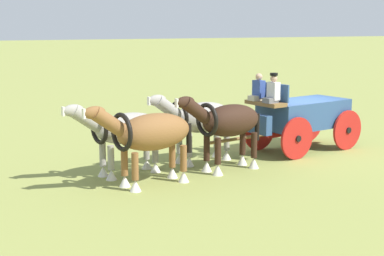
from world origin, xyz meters
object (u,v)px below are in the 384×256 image
(draft_horse_rear_near, at_px, (227,123))
(draft_horse_rear_off, at_px, (200,119))
(draft_horse_lead_off, at_px, (124,130))
(show_wagon, at_px, (300,115))
(draft_horse_lead_near, at_px, (150,134))

(draft_horse_rear_near, relative_size, draft_horse_rear_off, 0.97)
(draft_horse_rear_near, distance_m, draft_horse_lead_off, 2.92)
(show_wagon, distance_m, draft_horse_lead_near, 6.27)
(show_wagon, xyz_separation_m, draft_horse_lead_near, (5.82, 2.34, 0.18))
(draft_horse_rear_off, height_order, draft_horse_lead_near, draft_horse_lead_near)
(draft_horse_lead_near, height_order, draft_horse_lead_off, draft_horse_lead_near)
(draft_horse_rear_near, distance_m, draft_horse_rear_off, 1.30)
(draft_horse_rear_near, height_order, draft_horse_lead_near, draft_horse_rear_near)
(draft_horse_rear_near, relative_size, draft_horse_lead_near, 0.94)
(show_wagon, relative_size, draft_horse_rear_near, 2.04)
(show_wagon, bearing_deg, draft_horse_rear_off, 5.84)
(draft_horse_rear_off, bearing_deg, draft_horse_rear_near, 105.99)
(draft_horse_rear_near, height_order, draft_horse_lead_off, draft_horse_rear_near)
(show_wagon, relative_size, draft_horse_lead_off, 1.99)
(draft_horse_lead_near, distance_m, draft_horse_lead_off, 1.30)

